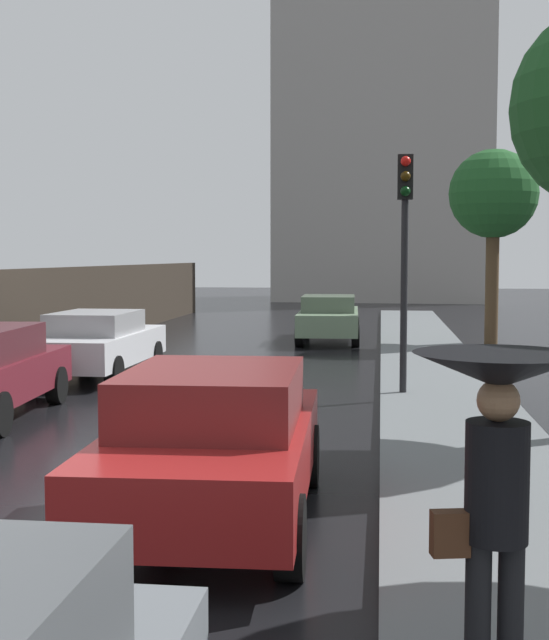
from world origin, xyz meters
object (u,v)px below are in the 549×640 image
Objects in this scene: street_tree_mid at (494,196)px; car_white_mid_road at (98,343)px; traffic_light at (405,228)px; pedestrian_with_umbrella_near at (497,434)px; car_green_near_kerb at (329,318)px; car_red_far_ahead at (214,442)px.

car_white_mid_road is at bearing -142.06° from street_tree_mid.
pedestrian_with_umbrella_near is at bearing -88.77° from traffic_light.
traffic_light is (6.17, -2.17, 2.26)m from car_white_mid_road.
street_tree_mid reaches higher than car_white_mid_road.
street_tree_mid reaches higher than traffic_light.
street_tree_mid is (8.76, 6.83, 3.38)m from car_white_mid_road.
traffic_light is at bearing -100.61° from pedestrian_with_umbrella_near.
car_red_far_ahead is at bearing -91.83° from car_green_near_kerb.
traffic_light reaches higher than car_green_near_kerb.
car_red_far_ahead is 2.27× the size of pedestrian_with_umbrella_near.
traffic_light is at bearing -106.07° from street_tree_mid.
street_tree_mid is at bearing -141.46° from car_white_mid_road.
car_white_mid_road is 11.61m from street_tree_mid.
street_tree_mid is (4.51, 16.15, 3.32)m from car_red_far_ahead.
car_red_far_ahead is (-0.02, -17.21, 0.07)m from car_green_near_kerb.
car_white_mid_road is 1.06× the size of traffic_light.
car_green_near_kerb is 17.21m from car_red_far_ahead.
car_white_mid_road is 10.24m from car_red_far_ahead.
street_tree_mid reaches higher than pedestrian_with_umbrella_near.
car_green_near_kerb is at bearing 166.65° from street_tree_mid.
car_red_far_ahead is at bearing -105.01° from traffic_light.
car_green_near_kerb is 10.49m from traffic_light.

